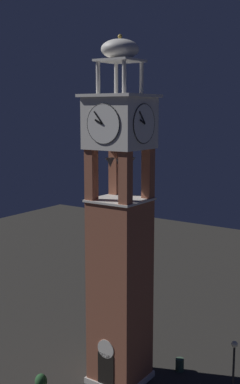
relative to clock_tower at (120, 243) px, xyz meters
name	(u,v)px	position (x,y,z in m)	size (l,w,h in m)	color
ground	(120,379)	(0.00, 0.00, -8.40)	(80.00, 80.00, 0.00)	#2A2925
clock_tower	(120,243)	(0.00, 0.00, 0.00)	(3.44, 3.44, 19.91)	#93543D
lamp_post	(234,360)	(6.49, 1.43, -5.83)	(0.36, 0.36, 3.69)	black
trash_bin	(180,365)	(2.46, 2.93, -8.00)	(0.52, 0.52, 0.80)	#38513D
shrub_near_entry	(102,345)	(-2.89, 2.12, -7.92)	(1.29, 1.29, 0.96)	#28562D
shrub_left_of_tower	(41,381)	(-3.20, -3.40, -7.95)	(0.71, 0.71, 0.91)	#28562D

